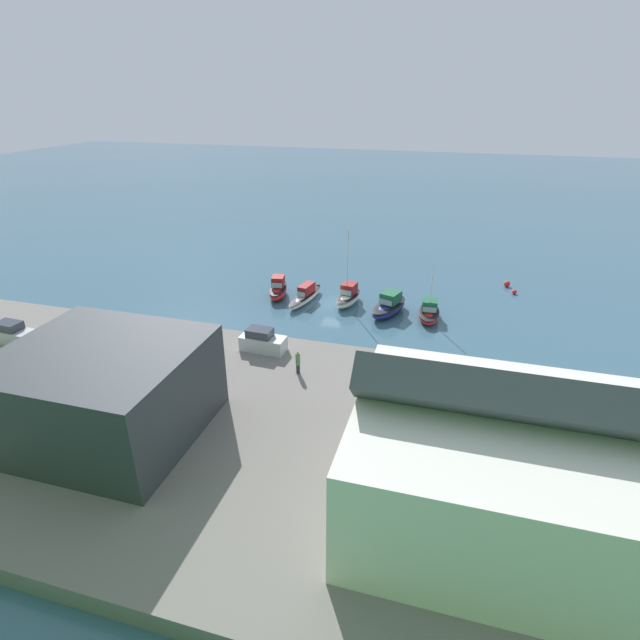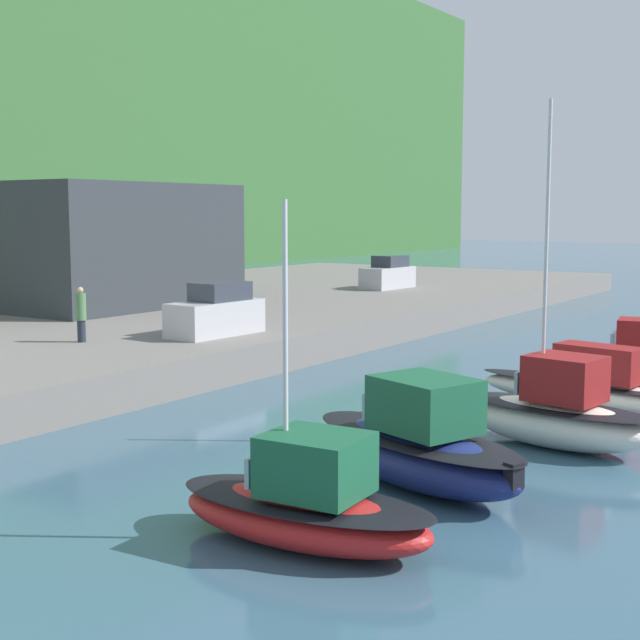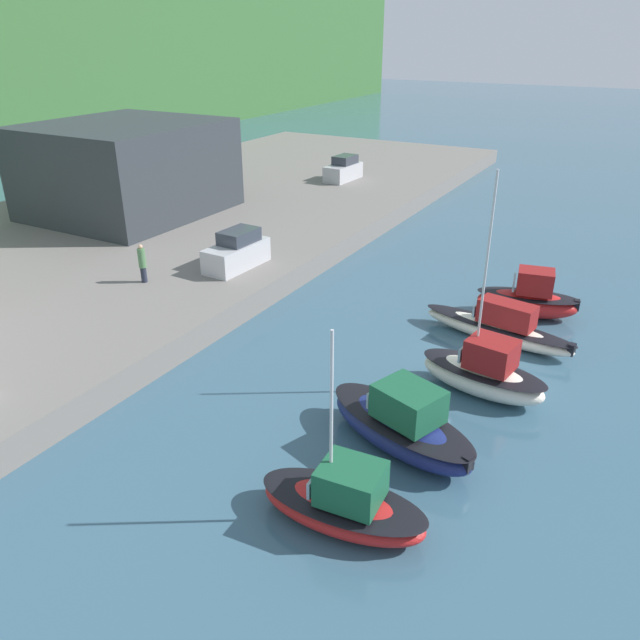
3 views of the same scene
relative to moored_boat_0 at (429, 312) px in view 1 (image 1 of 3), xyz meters
The scene contains 15 objects.
ground_plane 11.55m from the moored_boat_0, ahead, with size 320.00×320.00×0.00m, color #385B70.
quay_promenade 27.92m from the moored_boat_0, 65.74° to the left, with size 96.67×28.59×1.33m.
harbor_clubhouse 30.51m from the moored_boat_0, 102.64° to the left, with size 17.87×12.94×9.73m.
yacht_club_building 34.88m from the moored_boat_0, 54.66° to the left, with size 12.60×11.57×6.50m.
moored_boat_0 is the anchor object (origin of this frame).
moored_boat_1 4.50m from the moored_boat_0, ahead, with size 4.45×6.86×2.59m.
moored_boat_2 9.76m from the moored_boat_0, ahead, with size 2.92×5.67×9.30m.
moored_boat_3 14.79m from the moored_boat_0, ahead, with size 2.88×7.91×2.12m.
moored_boat_4 18.52m from the moored_boat_0, ahead, with size 2.94×5.52×2.60m.
parked_car_0 20.15m from the moored_boat_0, 45.23° to the left, with size 4.28×2.00×2.16m.
parked_car_2 42.32m from the moored_boat_0, 27.36° to the left, with size 4.30×2.04×2.16m.
pickup_truck_0 15.63m from the moored_boat_0, 106.07° to the left, with size 4.83×2.23×1.90m.
person_on_quay 19.90m from the moored_boat_0, 60.71° to the left, with size 0.40×0.40×2.14m.
mooring_buoy_0 15.66m from the moored_boat_0, 125.03° to the right, with size 0.76×0.76×0.76m.
mooring_buoy_1 14.24m from the moored_boat_0, 133.27° to the right, with size 0.56×0.56×0.56m.
Camera 1 is at (-13.66, 53.26, 23.64)m, focal length 28.00 mm.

